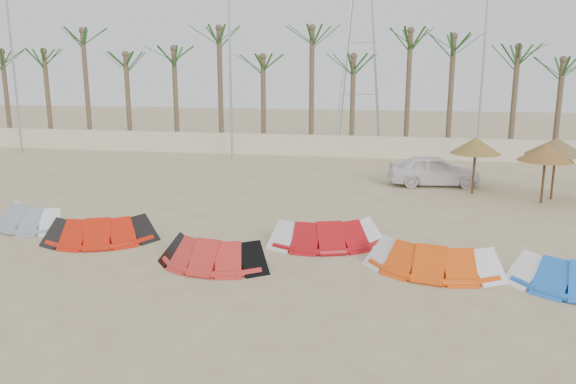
% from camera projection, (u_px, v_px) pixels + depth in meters
% --- Properties ---
extents(ground, '(120.00, 120.00, 0.00)m').
position_uv_depth(ground, '(242.00, 300.00, 13.32)').
color(ground, tan).
rests_on(ground, ground).
extents(boundary_wall, '(60.00, 0.30, 1.30)m').
position_uv_depth(boundary_wall, '(336.00, 146.00, 34.28)').
color(boundary_wall, beige).
rests_on(boundary_wall, ground).
extents(palm_line, '(52.00, 4.00, 7.70)m').
position_uv_depth(palm_line, '(351.00, 49.00, 34.33)').
color(palm_line, brown).
rests_on(palm_line, ground).
extents(lamp_a, '(1.25, 0.14, 11.00)m').
position_uv_depth(lamp_a, '(13.00, 60.00, 34.79)').
color(lamp_a, '#A5A8AD').
rests_on(lamp_a, ground).
extents(lamp_b, '(1.25, 0.14, 11.00)m').
position_uv_depth(lamp_b, '(231.00, 60.00, 32.30)').
color(lamp_b, '#A5A8AD').
rests_on(lamp_b, ground).
extents(lamp_c, '(1.25, 0.14, 11.00)m').
position_uv_depth(lamp_c, '(484.00, 59.00, 29.81)').
color(lamp_c, '#A5A8AD').
rests_on(lamp_c, ground).
extents(pylon, '(3.00, 3.00, 14.00)m').
position_uv_depth(pylon, '(358.00, 144.00, 40.00)').
color(pylon, '#A5A8AD').
rests_on(pylon, ground).
extents(kite_grey, '(3.31, 2.25, 0.90)m').
position_uv_depth(kite_grey, '(31.00, 215.00, 19.33)').
color(kite_grey, gray).
rests_on(kite_grey, ground).
extents(kite_red_left, '(3.72, 2.48, 0.90)m').
position_uv_depth(kite_red_left, '(105.00, 227.00, 17.80)').
color(kite_red_left, red).
rests_on(kite_red_left, ground).
extents(kite_red_mid, '(3.28, 1.88, 0.90)m').
position_uv_depth(kite_red_mid, '(215.00, 250.00, 15.64)').
color(kite_red_mid, red).
rests_on(kite_red_mid, ground).
extents(kite_red_right, '(3.80, 2.40, 0.90)m').
position_uv_depth(kite_red_right, '(329.00, 230.00, 17.47)').
color(kite_red_right, '#B10E15').
rests_on(kite_red_right, ground).
extents(kite_orange, '(3.76, 2.17, 0.90)m').
position_uv_depth(kite_orange, '(432.00, 254.00, 15.26)').
color(kite_orange, '#EB4B0C').
rests_on(kite_orange, ground).
extents(parasol_left, '(2.13, 2.13, 2.46)m').
position_uv_depth(parasol_left, '(476.00, 146.00, 23.95)').
color(parasol_left, '#4C331E').
rests_on(parasol_left, ground).
extents(parasol_mid, '(2.42, 2.42, 2.58)m').
position_uv_depth(parasol_mid, '(556.00, 146.00, 22.88)').
color(parasol_mid, '#4C331E').
rests_on(parasol_mid, ground).
extents(parasol_right, '(2.15, 2.15, 2.43)m').
position_uv_depth(parasol_right, '(546.00, 152.00, 22.29)').
color(parasol_right, '#4C331E').
rests_on(parasol_right, ground).
extents(car, '(4.33, 2.18, 1.42)m').
position_uv_depth(car, '(434.00, 170.00, 25.94)').
color(car, white).
rests_on(car, ground).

